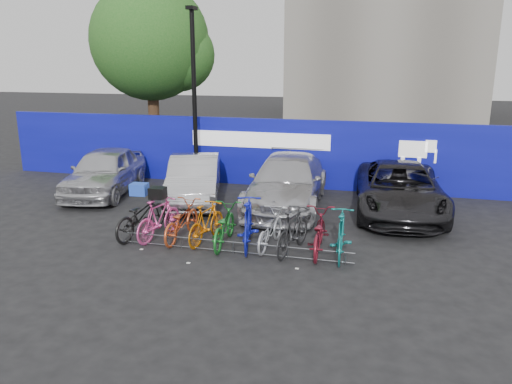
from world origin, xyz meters
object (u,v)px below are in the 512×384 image
(bike_3, at_px, (207,223))
(bike_7, at_px, (293,230))
(bike_2, at_px, (181,221))
(bike_5, at_px, (248,223))
(lamppost, at_px, (194,93))
(bike_1, at_px, (159,219))
(bike_6, at_px, (270,229))
(bike_4, at_px, (224,226))
(tree, at_px, (155,44))
(bike_0, at_px, (141,215))
(car_1, at_px, (194,179))
(bike_9, at_px, (341,234))
(car_0, at_px, (105,171))
(bike_rack, at_px, (233,247))
(car_2, at_px, (287,182))
(bike_8, at_px, (318,232))
(car_3, at_px, (400,189))

(bike_3, xyz_separation_m, bike_7, (2.18, -0.13, 0.03))
(bike_2, bearing_deg, bike_5, 179.39)
(bike_7, bearing_deg, bike_2, 9.37)
(lamppost, xyz_separation_m, bike_1, (1.10, -5.48, -2.74))
(bike_2, height_order, bike_6, bike_2)
(bike_4, bearing_deg, bike_2, -9.89)
(lamppost, bearing_deg, tree, 127.51)
(bike_0, relative_size, bike_7, 1.14)
(lamppost, xyz_separation_m, bike_5, (3.43, -5.52, -2.67))
(car_1, height_order, bike_3, car_1)
(bike_0, distance_m, bike_4, 2.27)
(bike_5, distance_m, bike_7, 1.10)
(bike_1, height_order, bike_5, bike_5)
(bike_9, bearing_deg, bike_7, -4.16)
(bike_4, bearing_deg, car_0, -38.07)
(lamppost, height_order, bike_rack, lamppost)
(car_0, xyz_separation_m, bike_3, (4.91, -3.58, -0.26))
(car_2, bearing_deg, bike_6, -88.32)
(bike_9, bearing_deg, bike_8, -17.39)
(tree, relative_size, car_3, 1.49)
(bike_8, bearing_deg, bike_3, -2.97)
(bike_rack, bearing_deg, bike_9, 9.33)
(bike_2, bearing_deg, bike_4, 177.24)
(car_2, relative_size, bike_0, 2.57)
(bike_2, bearing_deg, bike_9, -179.69)
(bike_rack, relative_size, car_2, 1.06)
(car_3, relative_size, bike_9, 2.85)
(bike_2, relative_size, bike_4, 0.99)
(lamppost, distance_m, bike_1, 6.23)
(bike_3, relative_size, bike_9, 0.92)
(bike_3, distance_m, bike_5, 1.09)
(tree, bearing_deg, bike_9, -48.04)
(car_3, bearing_deg, bike_3, -144.69)
(car_3, height_order, bike_4, car_3)
(bike_0, height_order, bike_8, bike_0)
(bike_rack, xyz_separation_m, bike_1, (-2.10, 0.52, 0.36))
(bike_2, bearing_deg, bike_1, 11.51)
(car_3, height_order, bike_6, car_3)
(car_3, bearing_deg, lamppost, 162.73)
(bike_6, bearing_deg, lamppost, -48.35)
(lamppost, height_order, car_2, lamppost)
(car_1, relative_size, bike_7, 2.42)
(car_2, relative_size, bike_6, 3.10)
(tree, xyz_separation_m, car_0, (1.01, -6.53, -4.30))
(car_1, bearing_deg, car_3, -14.61)
(bike_8, bearing_deg, bike_7, 8.27)
(bike_1, bearing_deg, bike_5, -168.45)
(bike_0, xyz_separation_m, bike_3, (1.80, -0.05, -0.03))
(bike_0, bearing_deg, car_0, -39.33)
(bike_0, distance_m, bike_6, 3.38)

